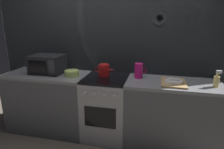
{
  "coord_description": "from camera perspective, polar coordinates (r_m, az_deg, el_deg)",
  "views": [
    {
      "loc": [
        0.67,
        -2.47,
        1.69
      ],
      "look_at": [
        0.09,
        0.0,
        0.95
      ],
      "focal_mm": 31.24,
      "sensor_mm": 36.0,
      "label": 1
    }
  ],
  "objects": [
    {
      "name": "ground_plane",
      "position": [
        3.06,
        -1.7,
        -17.21
      ],
      "size": [
        8.0,
        8.0,
        0.0
      ],
      "primitive_type": "plane",
      "color": "#6B6054"
    },
    {
      "name": "counter_left",
      "position": [
        3.18,
        -17.81,
        -7.55
      ],
      "size": [
        1.2,
        0.6,
        0.9
      ],
      "color": "#515459",
      "rests_on": "ground_plane"
    },
    {
      "name": "stove_unit",
      "position": [
        2.84,
        -1.78,
        -9.63
      ],
      "size": [
        0.6,
        0.63,
        0.9
      ],
      "color": "#9E9EA3",
      "rests_on": "ground_plane"
    },
    {
      "name": "pitcher",
      "position": [
        2.67,
        7.85,
        1.13
      ],
      "size": [
        0.16,
        0.11,
        0.2
      ],
      "color": "#E5197A",
      "rests_on": "counter_right"
    },
    {
      "name": "dish_pile",
      "position": [
        2.55,
        17.56,
        -2.13
      ],
      "size": [
        0.3,
        0.4,
        0.06
      ],
      "color": "tan",
      "rests_on": "counter_right"
    },
    {
      "name": "back_wall",
      "position": [
        2.91,
        -0.26,
        6.58
      ],
      "size": [
        3.6,
        0.05,
        2.4
      ],
      "color": "gray",
      "rests_on": "ground_plane"
    },
    {
      "name": "mixing_bowl",
      "position": [
        2.8,
        -11.64,
        0.36
      ],
      "size": [
        0.2,
        0.2,
        0.08
      ],
      "primitive_type": "cylinder",
      "color": "#B7D166",
      "rests_on": "counter_left"
    },
    {
      "name": "spray_bottle",
      "position": [
        2.6,
        28.26,
        -1.58
      ],
      "size": [
        0.08,
        0.06,
        0.2
      ],
      "color": "#E5CC72",
      "rests_on": "counter_right"
    },
    {
      "name": "counter_right",
      "position": [
        2.77,
        16.88,
        -11.06
      ],
      "size": [
        1.2,
        0.6,
        0.9
      ],
      "color": "#515459",
      "rests_on": "ground_plane"
    },
    {
      "name": "kettle",
      "position": [
        2.75,
        -2.34,
        1.31
      ],
      "size": [
        0.28,
        0.15,
        0.17
      ],
      "color": "red",
      "rests_on": "stove_unit"
    },
    {
      "name": "microwave",
      "position": [
        3.01,
        -18.37,
        2.88
      ],
      "size": [
        0.46,
        0.35,
        0.27
      ],
      "color": "black",
      "rests_on": "counter_left"
    }
  ]
}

